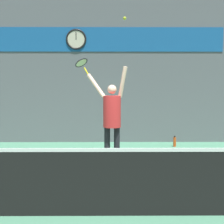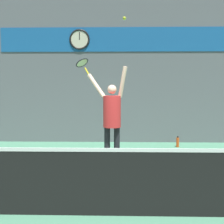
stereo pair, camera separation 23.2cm
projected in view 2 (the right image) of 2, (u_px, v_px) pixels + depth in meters
The scene contains 9 objects.
ground_plane at pixel (107, 188), 5.52m from camera, with size 18.00×18.00×0.00m, color #4C8C6B.
back_wall at pixel (113, 63), 9.79m from camera, with size 18.00×0.10×5.00m.
sponsor_banner at pixel (113, 39), 9.67m from camera, with size 7.05×0.02×0.75m.
scoreboard_clock at pixel (80, 39), 9.68m from camera, with size 0.64×0.06×0.64m.
court_net at pixel (103, 181), 4.30m from camera, with size 7.96×0.07×1.06m.
tennis_player at pixel (112, 115), 6.86m from camera, with size 0.94×0.54×2.22m.
tennis_racket at pixel (82, 64), 7.19m from camera, with size 0.40×0.41×0.39m.
tennis_ball at pixel (124, 18), 6.53m from camera, with size 0.07×0.07×0.07m.
water_bottle at pixel (178, 142), 9.15m from camera, with size 0.08×0.08×0.32m.
Camera 2 is at (0.24, -5.38, 1.82)m, focal length 50.00 mm.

